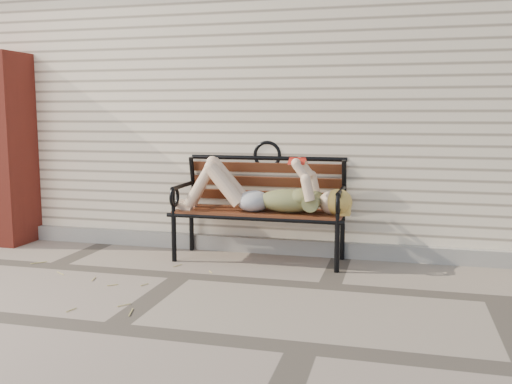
# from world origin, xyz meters

# --- Properties ---
(ground) EXTENTS (80.00, 80.00, 0.00)m
(ground) POSITION_xyz_m (0.00, 0.00, 0.00)
(ground) COLOR gray
(ground) RESTS_ON ground
(house_wall) EXTENTS (8.00, 4.00, 3.00)m
(house_wall) POSITION_xyz_m (0.00, 3.00, 1.50)
(house_wall) COLOR #F8E3C1
(house_wall) RESTS_ON ground
(foundation_strip) EXTENTS (8.00, 0.10, 0.15)m
(foundation_strip) POSITION_xyz_m (0.00, 0.97, 0.07)
(foundation_strip) COLOR #A39E93
(foundation_strip) RESTS_ON ground
(brick_pillar) EXTENTS (0.50, 0.50, 2.00)m
(brick_pillar) POSITION_xyz_m (-2.30, 0.75, 1.00)
(brick_pillar) COLOR maroon
(brick_pillar) RESTS_ON ground
(garden_bench) EXTENTS (1.72, 0.68, 1.11)m
(garden_bench) POSITION_xyz_m (0.50, 0.77, 0.62)
(garden_bench) COLOR black
(garden_bench) RESTS_ON ground
(reading_woman) EXTENTS (1.62, 0.37, 0.51)m
(reading_woman) POSITION_xyz_m (0.52, 0.63, 0.66)
(reading_woman) COLOR #092E43
(reading_woman) RESTS_ON ground
(straw_scatter) EXTENTS (2.91, 1.71, 0.01)m
(straw_scatter) POSITION_xyz_m (-0.80, -0.63, 0.01)
(straw_scatter) COLOR tan
(straw_scatter) RESTS_ON ground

